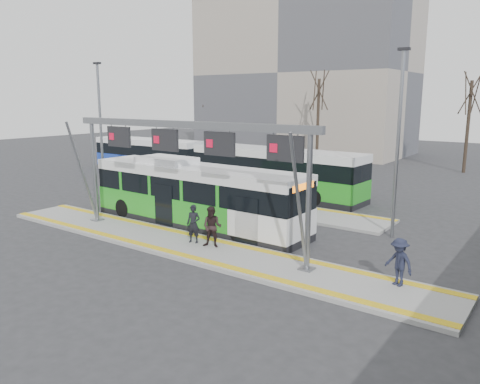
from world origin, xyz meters
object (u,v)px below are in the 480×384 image
Objects in this scene: passenger_b at (212,227)px; gantry at (184,146)px; passenger_a at (193,224)px; passenger_c at (399,262)px; hero_bus at (196,196)px.

gantry is at bearing 164.12° from passenger_b.
passenger_a is 8.66m from passenger_c.
passenger_b is 1.06× the size of passenger_c.
gantry reaches higher than hero_bus.
hero_bus is at bearing 120.70° from passenger_b.
passenger_c is at bearing -16.87° from passenger_b.
hero_bus is at bearing 111.48° from passenger_a.
gantry is at bearing -55.42° from hero_bus.
gantry is 7.85× the size of passenger_a.
passenger_b is (3.17, -2.59, -0.50)m from hero_bus.
hero_bus reaches higher than passenger_c.
passenger_c is at bearing -10.33° from hero_bus.
passenger_a is 1.04m from passenger_b.
gantry is 3.34m from passenger_a.
hero_bus is 7.00× the size of passenger_b.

